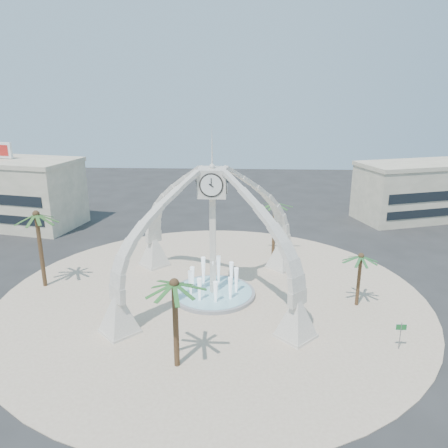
{
  "coord_description": "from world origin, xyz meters",
  "views": [
    {
      "loc": [
        2.85,
        -37.85,
        18.89
      ],
      "look_at": [
        0.94,
        2.0,
        6.58
      ],
      "focal_mm": 35.0,
      "sensor_mm": 36.0,
      "label": 1
    }
  ],
  "objects_px": {
    "palm_north": "(275,204)",
    "palm_south": "(174,285)",
    "palm_west": "(36,215)",
    "street_sign": "(401,331)",
    "clock_tower": "(213,231)",
    "fountain": "(213,293)",
    "palm_east": "(361,257)"
  },
  "relations": [
    {
      "from": "palm_west",
      "to": "palm_south",
      "type": "distance_m",
      "value": 19.73
    },
    {
      "from": "clock_tower",
      "to": "palm_west",
      "type": "xyz_separation_m",
      "value": [
        -17.01,
        1.28,
        0.91
      ]
    },
    {
      "from": "fountain",
      "to": "palm_south",
      "type": "distance_m",
      "value": 12.88
    },
    {
      "from": "palm_west",
      "to": "palm_north",
      "type": "height_order",
      "value": "palm_west"
    },
    {
      "from": "clock_tower",
      "to": "palm_west",
      "type": "height_order",
      "value": "clock_tower"
    },
    {
      "from": "clock_tower",
      "to": "fountain",
      "type": "relative_size",
      "value": 2.24
    },
    {
      "from": "fountain",
      "to": "palm_west",
      "type": "xyz_separation_m",
      "value": [
        -17.01,
        1.28,
        7.11
      ]
    },
    {
      "from": "palm_east",
      "to": "street_sign",
      "type": "height_order",
      "value": "palm_east"
    },
    {
      "from": "fountain",
      "to": "palm_east",
      "type": "distance_m",
      "value": 14.04
    },
    {
      "from": "palm_east",
      "to": "palm_south",
      "type": "relative_size",
      "value": 0.75
    },
    {
      "from": "palm_west",
      "to": "street_sign",
      "type": "bearing_deg",
      "value": -16.96
    },
    {
      "from": "palm_east",
      "to": "street_sign",
      "type": "bearing_deg",
      "value": -78.23
    },
    {
      "from": "palm_east",
      "to": "palm_north",
      "type": "bearing_deg",
      "value": 118.84
    },
    {
      "from": "palm_north",
      "to": "street_sign",
      "type": "bearing_deg",
      "value": -66.88
    },
    {
      "from": "clock_tower",
      "to": "street_sign",
      "type": "xyz_separation_m",
      "value": [
        14.71,
        -8.4,
        -4.86
      ]
    },
    {
      "from": "clock_tower",
      "to": "palm_east",
      "type": "xyz_separation_m",
      "value": [
        13.24,
        -1.33,
        -1.73
      ]
    },
    {
      "from": "street_sign",
      "to": "clock_tower",
      "type": "bearing_deg",
      "value": 150.83
    },
    {
      "from": "palm_west",
      "to": "palm_south",
      "type": "relative_size",
      "value": 1.15
    },
    {
      "from": "palm_north",
      "to": "palm_south",
      "type": "distance_m",
      "value": 23.81
    },
    {
      "from": "fountain",
      "to": "palm_south",
      "type": "bearing_deg",
      "value": -99.01
    },
    {
      "from": "palm_east",
      "to": "palm_west",
      "type": "xyz_separation_m",
      "value": [
        -30.25,
        2.61,
        2.64
      ]
    },
    {
      "from": "palm_south",
      "to": "street_sign",
      "type": "height_order",
      "value": "palm_south"
    },
    {
      "from": "palm_east",
      "to": "palm_north",
      "type": "distance_m",
      "value": 14.33
    },
    {
      "from": "palm_west",
      "to": "palm_south",
      "type": "bearing_deg",
      "value": -39.4
    },
    {
      "from": "palm_north",
      "to": "street_sign",
      "type": "height_order",
      "value": "palm_north"
    },
    {
      "from": "palm_west",
      "to": "street_sign",
      "type": "xyz_separation_m",
      "value": [
        31.72,
        -9.67,
        -5.77
      ]
    },
    {
      "from": "clock_tower",
      "to": "palm_south",
      "type": "xyz_separation_m",
      "value": [
        -1.78,
        -11.23,
        -0.15
      ]
    },
    {
      "from": "fountain",
      "to": "palm_west",
      "type": "relative_size",
      "value": 0.96
    },
    {
      "from": "palm_south",
      "to": "street_sign",
      "type": "relative_size",
      "value": 3.18
    },
    {
      "from": "fountain",
      "to": "palm_north",
      "type": "distance_m",
      "value": 14.18
    },
    {
      "from": "palm_west",
      "to": "street_sign",
      "type": "height_order",
      "value": "palm_west"
    },
    {
      "from": "street_sign",
      "to": "fountain",
      "type": "bearing_deg",
      "value": 150.83
    }
  ]
}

